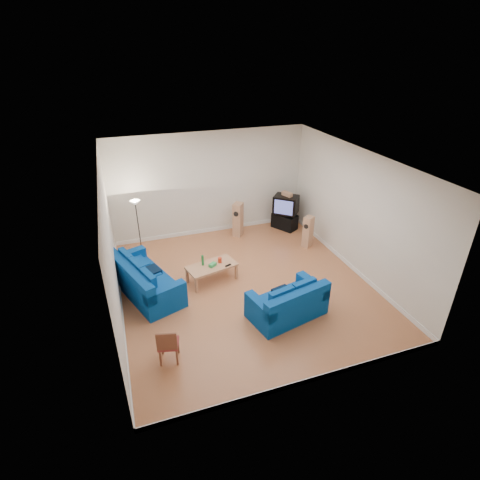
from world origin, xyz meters
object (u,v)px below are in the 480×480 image
object	(u,v)px
tv_stand	(285,221)
television	(286,204)
coffee_table	(212,267)
sofa_three_seat	(144,282)
sofa_loveseat	(288,305)

from	to	relation	value
tv_stand	television	size ratio (longest dim) A/B	0.87
tv_stand	coffee_table	bearing A→B (deg)	-84.92
television	tv_stand	bearing A→B (deg)	115.79
sofa_three_seat	coffee_table	bearing A→B (deg)	70.11
television	coffee_table	bearing A→B (deg)	-103.56
coffee_table	television	world-z (taller)	television
coffee_table	sofa_loveseat	bearing A→B (deg)	-57.53
sofa_three_seat	tv_stand	size ratio (longest dim) A/B	3.09
sofa_three_seat	tv_stand	bearing A→B (deg)	95.02
coffee_table	tv_stand	distance (m)	3.77
tv_stand	television	world-z (taller)	television
sofa_three_seat	sofa_loveseat	bearing A→B (deg)	36.82
sofa_loveseat	coffee_table	distance (m)	2.28
tv_stand	television	xyz separation A→B (m)	(-0.02, -0.06, 0.62)
sofa_loveseat	coffee_table	bearing A→B (deg)	109.57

